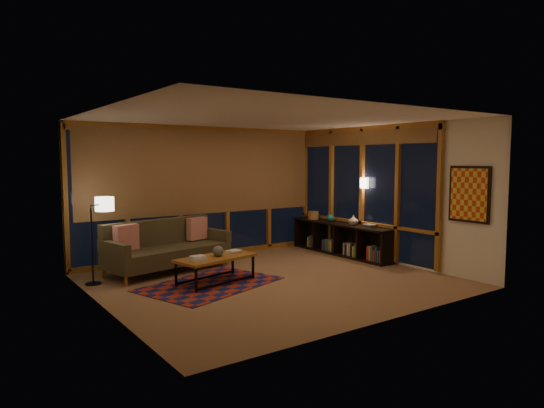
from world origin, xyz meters
TOP-DOWN VIEW (x-y plane):
  - floor at (0.00, 0.00)m, footprint 5.50×5.00m
  - ceiling at (0.00, 0.00)m, footprint 5.50×5.00m
  - walls at (0.00, 0.00)m, footprint 5.51×5.01m
  - window_wall_back at (0.00, 2.43)m, footprint 5.30×0.16m
  - window_wall_right at (2.68, 0.60)m, footprint 0.16×3.70m
  - wall_art at (2.71, -1.85)m, footprint 0.06×0.74m
  - wall_sconce at (2.62, 0.45)m, footprint 0.12×0.18m
  - sofa at (-1.16, 1.61)m, footprint 2.36×1.32m
  - pillow_left at (-1.91, 1.63)m, footprint 0.47×0.30m
  - pillow_right at (-0.42, 1.93)m, footprint 0.45×0.26m
  - area_rug at (-0.97, 0.36)m, footprint 2.50×2.03m
  - coffee_table at (-0.85, 0.39)m, footprint 1.42×0.87m
  - book_stack_a at (-1.22, 0.30)m, footprint 0.26×0.21m
  - book_stack_b at (-0.45, 0.50)m, footprint 0.31×0.27m
  - ceramic_pot at (-0.81, 0.38)m, footprint 0.20×0.20m
  - floor_lamp at (-2.52, 1.47)m, footprint 0.56×0.52m
  - bookshelf at (2.49, 1.00)m, footprint 0.40×2.69m
  - basket at (2.47, 1.88)m, footprint 0.28×0.28m
  - teal_bowl at (2.49, 1.32)m, footprint 0.21×0.21m
  - vase at (2.49, 0.62)m, footprint 0.22×0.22m
  - shelf_book_stack at (2.49, 0.16)m, footprint 0.17×0.23m

SIDE VIEW (x-z plane):
  - floor at x=0.00m, z-range -0.01..0.01m
  - area_rug at x=-0.97m, z-range 0.00..0.01m
  - coffee_table at x=-0.85m, z-range 0.00..0.44m
  - bookshelf at x=2.49m, z-range 0.00..0.67m
  - sofa at x=-1.16m, z-range 0.00..0.91m
  - book_stack_b at x=-0.45m, z-range 0.44..0.50m
  - book_stack_a at x=-1.22m, z-range 0.44..0.52m
  - ceramic_pot at x=-0.81m, z-range 0.44..0.62m
  - pillow_right at x=-0.42m, z-range 0.46..0.88m
  - pillow_left at x=-1.91m, z-range 0.46..0.90m
  - shelf_book_stack at x=2.49m, z-range 0.67..0.74m
  - floor_lamp at x=-2.52m, z-range 0.00..1.41m
  - teal_bowl at x=2.49m, z-range 0.67..0.84m
  - basket at x=2.47m, z-range 0.67..0.85m
  - vase at x=2.49m, z-range 0.67..0.89m
  - walls at x=0.00m, z-range 0.00..2.70m
  - window_wall_back at x=0.00m, z-range 0.05..2.65m
  - window_wall_right at x=2.68m, z-range 0.05..2.65m
  - wall_art at x=2.71m, z-range 0.98..1.92m
  - wall_sconce at x=2.62m, z-range 1.44..1.66m
  - ceiling at x=0.00m, z-range 2.70..2.71m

